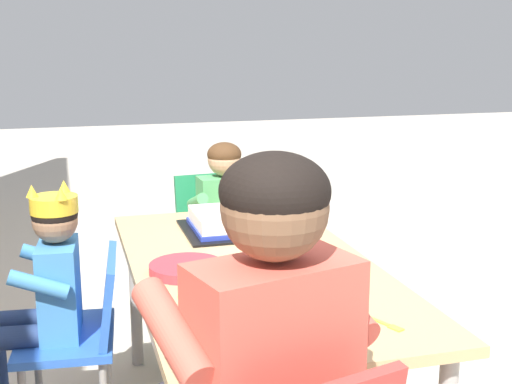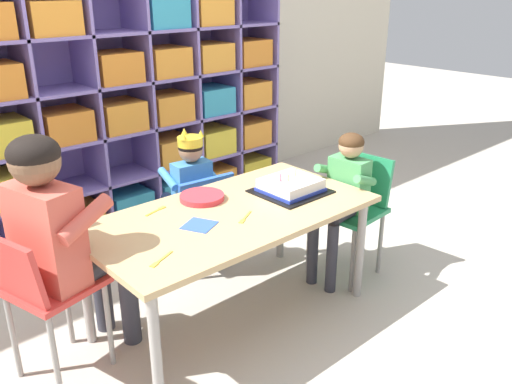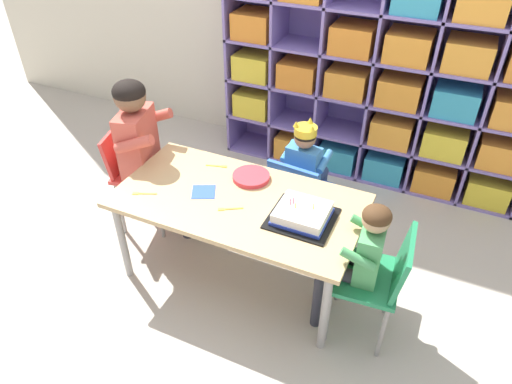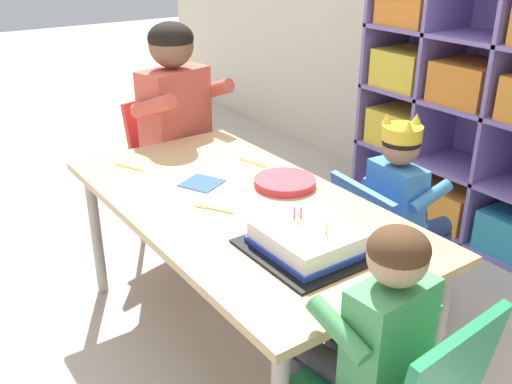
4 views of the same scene
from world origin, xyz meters
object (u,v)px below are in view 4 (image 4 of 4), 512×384
object	(u,v)px
activity_table	(240,216)
fork_beside_plate_stack	(254,163)
classroom_chair_blue	(379,238)
guest_at_table_side	(371,333)
child_with_crown	(404,196)
birthday_cake_on_tray	(309,241)
fork_near_child_seat	(127,167)
fork_by_napkin	(212,208)
paper_plate_stack	(285,182)
adult_helper_seated	(185,117)
classroom_chair_adult_side	(170,157)

from	to	relation	value
activity_table	fork_beside_plate_stack	size ratio (longest dim) A/B	10.63
classroom_chair_blue	guest_at_table_side	distance (m)	0.81
child_with_crown	birthday_cake_on_tray	xyz separation A→B (m)	(0.19, -0.62, 0.10)
fork_near_child_seat	birthday_cake_on_tray	bearing A→B (deg)	-12.57
fork_near_child_seat	fork_by_napkin	size ratio (longest dim) A/B	1.05
fork_near_child_seat	classroom_chair_blue	bearing A→B (deg)	22.20
classroom_chair_blue	paper_plate_stack	xyz separation A→B (m)	(-0.19, -0.30, 0.23)
adult_helper_seated	birthday_cake_on_tray	distance (m)	1.12
child_with_crown	paper_plate_stack	bearing A→B (deg)	69.04
activity_table	fork_by_napkin	distance (m)	0.12
adult_helper_seated	classroom_chair_adult_side	bearing A→B (deg)	90.00
birthday_cake_on_tray	paper_plate_stack	bearing A→B (deg)	150.87
guest_at_table_side	birthday_cake_on_tray	xyz separation A→B (m)	(-0.32, 0.08, 0.07)
paper_plate_stack	fork_by_napkin	xyz separation A→B (m)	(0.01, -0.30, -0.01)
guest_at_table_side	paper_plate_stack	size ratio (longest dim) A/B	3.84
classroom_chair_adult_side	guest_at_table_side	xyz separation A→B (m)	(1.53, -0.26, 0.10)
classroom_chair_adult_side	fork_near_child_seat	bearing A→B (deg)	-150.32
fork_near_child_seat	fork_by_napkin	distance (m)	0.50
fork_by_napkin	classroom_chair_adult_side	bearing A→B (deg)	132.26
classroom_chair_blue	adult_helper_seated	distance (m)	0.99
paper_plate_stack	fork_beside_plate_stack	world-z (taller)	paper_plate_stack
classroom_chair_blue	child_with_crown	distance (m)	0.18
activity_table	fork_near_child_seat	bearing A→B (deg)	-160.23
child_with_crown	birthday_cake_on_tray	bearing A→B (deg)	112.75
guest_at_table_side	fork_near_child_seat	bearing A→B (deg)	-90.21
activity_table	fork_beside_plate_stack	bearing A→B (deg)	136.99
guest_at_table_side	birthday_cake_on_tray	distance (m)	0.34
activity_table	classroom_chair_blue	distance (m)	0.55
birthday_cake_on_tray	fork_by_napkin	distance (m)	0.39
classroom_chair_blue	classroom_chair_adult_side	bearing A→B (deg)	23.81
classroom_chair_blue	fork_beside_plate_stack	bearing A→B (deg)	37.28
guest_at_table_side	fork_beside_plate_stack	distance (m)	1.01
child_with_crown	fork_by_napkin	distance (m)	0.73
guest_at_table_side	birthday_cake_on_tray	size ratio (longest dim) A/B	2.51
classroom_chair_adult_side	activity_table	bearing A→B (deg)	-115.85
activity_table	child_with_crown	bearing A→B (deg)	73.29
paper_plate_stack	fork_near_child_seat	distance (m)	0.61
fork_beside_plate_stack	paper_plate_stack	bearing A→B (deg)	155.39
classroom_chair_blue	adult_helper_seated	world-z (taller)	adult_helper_seated
classroom_chair_blue	fork_by_napkin	world-z (taller)	classroom_chair_blue
birthday_cake_on_tray	fork_near_child_seat	size ratio (longest dim) A/B	2.54
classroom_chair_blue	birthday_cake_on_tray	distance (m)	0.61
child_with_crown	classroom_chair_blue	bearing A→B (deg)	90.53
classroom_chair_blue	birthday_cake_on_tray	world-z (taller)	birthday_cake_on_tray
paper_plate_stack	child_with_crown	bearing A→B (deg)	63.66
child_with_crown	paper_plate_stack	distance (m)	0.45
guest_at_table_side	fork_beside_plate_stack	world-z (taller)	guest_at_table_side
classroom_chair_blue	fork_by_napkin	bearing A→B (deg)	78.92
adult_helper_seated	birthday_cake_on_tray	size ratio (longest dim) A/B	3.17
adult_helper_seated	paper_plate_stack	size ratio (longest dim) A/B	4.86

